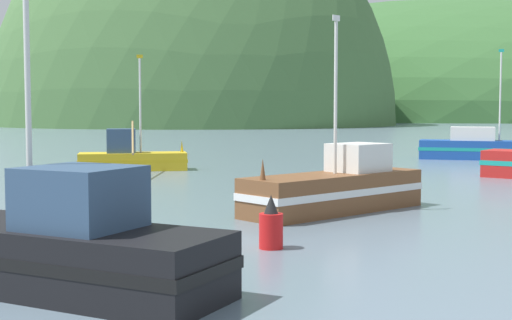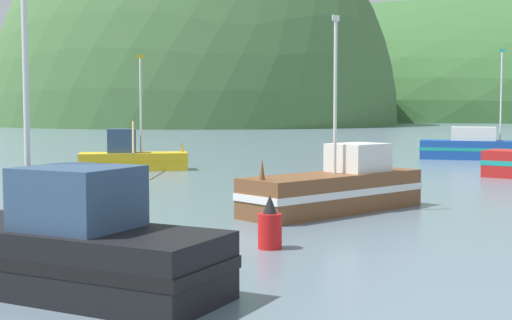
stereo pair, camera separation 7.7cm
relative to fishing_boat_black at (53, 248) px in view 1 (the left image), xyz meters
name	(u,v)px [view 1 (the left image)]	position (x,y,z in m)	size (l,w,h in m)	color
hill_far_center	(435,118)	(50.23, 231.10, -0.87)	(205.43, 164.35, 74.24)	#386633
hill_mid_right	(192,125)	(-16.73, 135.40, -0.87)	(82.73, 66.18, 95.92)	#47703D
fishing_boat_black	(53,248)	(0.00, 0.00, 0.00)	(8.07, 5.30, 6.45)	black
fishing_boat_yellow	(131,157)	(-4.81, 27.96, -0.10)	(6.59, 11.72, 6.76)	gold
fishing_boat_brown	(337,188)	(6.36, 11.65, -0.03)	(6.83, 6.86, 6.93)	brown
fishing_boat_blue	(495,148)	(18.80, 37.70, -0.04)	(11.02, 4.36, 7.71)	#19479E
channel_buoy	(271,227)	(4.27, 4.65, -0.29)	(0.64, 0.64, 1.43)	red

